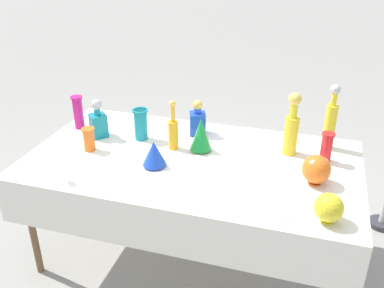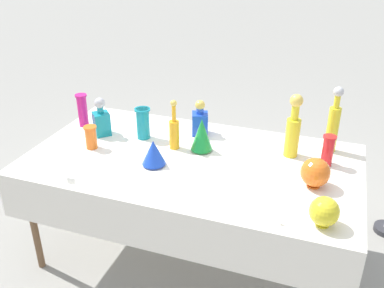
{
  "view_description": "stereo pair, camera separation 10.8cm",
  "coord_description": "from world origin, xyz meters",
  "px_view_note": "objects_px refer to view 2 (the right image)",
  "views": [
    {
      "loc": [
        0.67,
        -2.21,
        2.04
      ],
      "look_at": [
        0.0,
        0.0,
        0.86
      ],
      "focal_mm": 40.0,
      "sensor_mm": 36.0,
      "label": 1
    },
    {
      "loc": [
        0.77,
        -2.18,
        2.04
      ],
      "look_at": [
        0.0,
        0.0,
        0.86
      ],
      "focal_mm": 40.0,
      "sensor_mm": 36.0,
      "label": 2
    }
  ],
  "objects_px": {
    "fluted_vase_0": "(202,134)",
    "slender_vase_1": "(143,122)",
    "square_decanter_1": "(101,120)",
    "round_bowl_1": "(324,212)",
    "slender_vase_3": "(91,136)",
    "square_decanter_0": "(200,120)",
    "tall_bottle_1": "(333,124)",
    "cardboard_box_behind_right": "(270,162)",
    "tall_bottle_0": "(293,129)",
    "slender_vase_0": "(82,109)",
    "fluted_vase_1": "(154,153)",
    "tall_bottle_2": "(174,131)",
    "cardboard_box_behind_left": "(263,178)",
    "round_bowl_0": "(315,172)",
    "slender_vase_2": "(328,150)"
  },
  "relations": [
    {
      "from": "tall_bottle_2",
      "to": "slender_vase_3",
      "type": "distance_m",
      "value": 0.54
    },
    {
      "from": "slender_vase_2",
      "to": "fluted_vase_1",
      "type": "relative_size",
      "value": 1.18
    },
    {
      "from": "tall_bottle_2",
      "to": "slender_vase_3",
      "type": "bearing_deg",
      "value": -160.54
    },
    {
      "from": "square_decanter_1",
      "to": "slender_vase_1",
      "type": "distance_m",
      "value": 0.29
    },
    {
      "from": "tall_bottle_2",
      "to": "tall_bottle_1",
      "type": "bearing_deg",
      "value": 17.25
    },
    {
      "from": "slender_vase_2",
      "to": "round_bowl_0",
      "type": "bearing_deg",
      "value": -100.01
    },
    {
      "from": "slender_vase_1",
      "to": "fluted_vase_0",
      "type": "bearing_deg",
      "value": -6.03
    },
    {
      "from": "tall_bottle_1",
      "to": "cardboard_box_behind_right",
      "type": "distance_m",
      "value": 1.25
    },
    {
      "from": "tall_bottle_1",
      "to": "slender_vase_3",
      "type": "xyz_separation_m",
      "value": [
        -1.45,
        -0.47,
        -0.11
      ]
    },
    {
      "from": "cardboard_box_behind_left",
      "to": "slender_vase_2",
      "type": "bearing_deg",
      "value": -57.61
    },
    {
      "from": "tall_bottle_2",
      "to": "round_bowl_1",
      "type": "distance_m",
      "value": 1.09
    },
    {
      "from": "square_decanter_1",
      "to": "slender_vase_1",
      "type": "bearing_deg",
      "value": 9.2
    },
    {
      "from": "slender_vase_0",
      "to": "fluted_vase_1",
      "type": "relative_size",
      "value": 1.45
    },
    {
      "from": "square_decanter_0",
      "to": "square_decanter_1",
      "type": "distance_m",
      "value": 0.67
    },
    {
      "from": "slender_vase_1",
      "to": "cardboard_box_behind_right",
      "type": "height_order",
      "value": "slender_vase_1"
    },
    {
      "from": "slender_vase_2",
      "to": "round_bowl_1",
      "type": "height_order",
      "value": "slender_vase_2"
    },
    {
      "from": "tall_bottle_1",
      "to": "slender_vase_0",
      "type": "bearing_deg",
      "value": -173.65
    },
    {
      "from": "tall_bottle_1",
      "to": "slender_vase_3",
      "type": "distance_m",
      "value": 1.53
    },
    {
      "from": "slender_vase_0",
      "to": "cardboard_box_behind_left",
      "type": "bearing_deg",
      "value": 32.02
    },
    {
      "from": "slender_vase_0",
      "to": "fluted_vase_1",
      "type": "xyz_separation_m",
      "value": [
        0.71,
        -0.36,
        -0.04
      ]
    },
    {
      "from": "slender_vase_2",
      "to": "fluted_vase_1",
      "type": "height_order",
      "value": "slender_vase_2"
    },
    {
      "from": "fluted_vase_0",
      "to": "fluted_vase_1",
      "type": "relative_size",
      "value": 1.35
    },
    {
      "from": "square_decanter_0",
      "to": "slender_vase_3",
      "type": "distance_m",
      "value": 0.73
    },
    {
      "from": "tall_bottle_2",
      "to": "slender_vase_2",
      "type": "distance_m",
      "value": 0.94
    },
    {
      "from": "round_bowl_1",
      "to": "tall_bottle_0",
      "type": "bearing_deg",
      "value": 110.28
    },
    {
      "from": "square_decanter_1",
      "to": "fluted_vase_1",
      "type": "relative_size",
      "value": 1.65
    },
    {
      "from": "tall_bottle_2",
      "to": "cardboard_box_behind_left",
      "type": "distance_m",
      "value": 1.23
    },
    {
      "from": "tall_bottle_2",
      "to": "slender_vase_2",
      "type": "bearing_deg",
      "value": 5.86
    },
    {
      "from": "cardboard_box_behind_left",
      "to": "cardboard_box_behind_right",
      "type": "relative_size",
      "value": 0.8
    },
    {
      "from": "square_decanter_0",
      "to": "square_decanter_1",
      "type": "height_order",
      "value": "square_decanter_1"
    },
    {
      "from": "cardboard_box_behind_right",
      "to": "square_decanter_0",
      "type": "bearing_deg",
      "value": -113.89
    },
    {
      "from": "tall_bottle_0",
      "to": "slender_vase_1",
      "type": "bearing_deg",
      "value": -175.32
    },
    {
      "from": "slender_vase_0",
      "to": "round_bowl_0",
      "type": "relative_size",
      "value": 1.39
    },
    {
      "from": "slender_vase_0",
      "to": "fluted_vase_0",
      "type": "height_order",
      "value": "slender_vase_0"
    },
    {
      "from": "tall_bottle_2",
      "to": "slender_vase_3",
      "type": "height_order",
      "value": "tall_bottle_2"
    },
    {
      "from": "square_decanter_1",
      "to": "cardboard_box_behind_left",
      "type": "distance_m",
      "value": 1.5
    },
    {
      "from": "square_decanter_1",
      "to": "slender_vase_3",
      "type": "bearing_deg",
      "value": -79.58
    },
    {
      "from": "square_decanter_1",
      "to": "fluted_vase_1",
      "type": "distance_m",
      "value": 0.57
    },
    {
      "from": "fluted_vase_1",
      "to": "round_bowl_0",
      "type": "height_order",
      "value": "round_bowl_0"
    },
    {
      "from": "slender_vase_1",
      "to": "slender_vase_3",
      "type": "height_order",
      "value": "slender_vase_1"
    },
    {
      "from": "fluted_vase_0",
      "to": "slender_vase_1",
      "type": "bearing_deg",
      "value": 173.97
    },
    {
      "from": "square_decanter_1",
      "to": "round_bowl_1",
      "type": "distance_m",
      "value": 1.59
    },
    {
      "from": "tall_bottle_0",
      "to": "fluted_vase_1",
      "type": "bearing_deg",
      "value": -152.19
    },
    {
      "from": "slender_vase_1",
      "to": "tall_bottle_2",
      "type": "bearing_deg",
      "value": -15.18
    },
    {
      "from": "tall_bottle_2",
      "to": "round_bowl_1",
      "type": "bearing_deg",
      "value": -27.96
    },
    {
      "from": "tall_bottle_0",
      "to": "fluted_vase_1",
      "type": "relative_size",
      "value": 2.49
    },
    {
      "from": "square_decanter_0",
      "to": "round_bowl_1",
      "type": "xyz_separation_m",
      "value": [
        0.88,
        -0.76,
        -0.02
      ]
    },
    {
      "from": "tall_bottle_2",
      "to": "square_decanter_1",
      "type": "relative_size",
      "value": 1.23
    },
    {
      "from": "square_decanter_1",
      "to": "tall_bottle_1",
      "type": "bearing_deg",
      "value": 10.38
    },
    {
      "from": "tall_bottle_2",
      "to": "fluted_vase_1",
      "type": "xyz_separation_m",
      "value": [
        -0.03,
        -0.25,
        -0.04
      ]
    }
  ]
}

